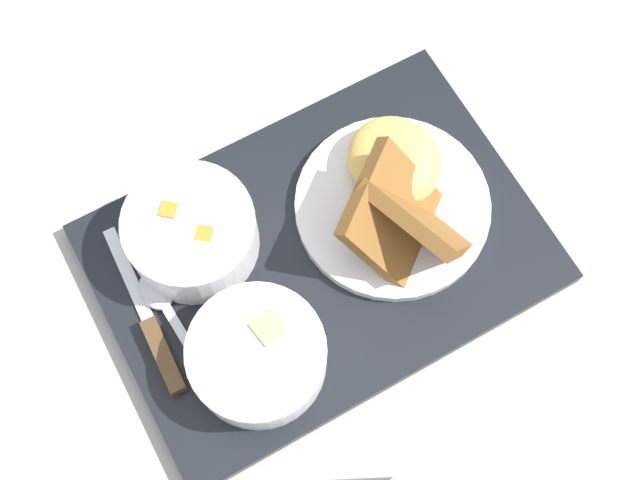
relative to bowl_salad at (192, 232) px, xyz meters
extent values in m
plane|color=#ADA89E|center=(0.11, -0.05, -0.05)|extent=(4.00, 4.00, 0.00)
cube|color=black|center=(0.11, -0.05, -0.04)|extent=(0.45, 0.34, 0.02)
cylinder|color=white|center=(0.00, 0.00, 0.00)|extent=(0.12, 0.12, 0.06)
torus|color=white|center=(0.00, 0.00, 0.02)|extent=(0.12, 0.12, 0.01)
cylinder|color=#A8D184|center=(0.00, 0.00, 0.01)|extent=(0.04, 0.04, 0.01)
cylinder|color=#A8D184|center=(0.01, 0.00, 0.01)|extent=(0.05, 0.05, 0.01)
cylinder|color=#A8D184|center=(0.00, 0.03, 0.02)|extent=(0.04, 0.04, 0.02)
cylinder|color=#A8D184|center=(0.02, -0.02, 0.02)|extent=(0.05, 0.06, 0.02)
cube|color=orange|center=(0.01, -0.01, 0.02)|extent=(0.02, 0.02, 0.01)
cube|color=orange|center=(-0.01, -0.01, 0.02)|extent=(0.02, 0.02, 0.01)
cube|color=orange|center=(-0.01, 0.02, 0.02)|extent=(0.02, 0.02, 0.01)
cube|color=orange|center=(0.01, -0.02, 0.02)|extent=(0.02, 0.02, 0.01)
cylinder|color=white|center=(0.02, -0.13, -0.01)|extent=(0.12, 0.12, 0.05)
torus|color=white|center=(0.02, -0.13, 0.01)|extent=(0.12, 0.12, 0.01)
cylinder|color=#939E56|center=(0.02, -0.13, 0.00)|extent=(0.11, 0.11, 0.04)
cube|color=#B2C170|center=(0.03, -0.12, 0.01)|extent=(0.03, 0.03, 0.02)
cylinder|color=white|center=(0.19, -0.04, -0.03)|extent=(0.19, 0.19, 0.01)
ellipsoid|color=#EAB756|center=(0.20, 0.00, 0.00)|extent=(0.10, 0.11, 0.04)
cube|color=brown|center=(0.18, -0.06, 0.01)|extent=(0.13, 0.13, 0.09)
cube|color=brown|center=(0.20, -0.07, 0.01)|extent=(0.10, 0.12, 0.10)
cube|color=silver|center=(-0.07, -0.01, -0.03)|extent=(0.02, 0.10, 0.00)
cube|color=#51381E|center=(-0.06, -0.09, -0.03)|extent=(0.02, 0.07, 0.02)
ellipsoid|color=silver|center=(-0.05, -0.03, -0.03)|extent=(0.04, 0.05, 0.01)
cube|color=silver|center=(-0.04, -0.10, -0.03)|extent=(0.03, 0.09, 0.01)
camera|label=1|loc=(0.01, -0.29, 0.70)|focal=45.00mm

